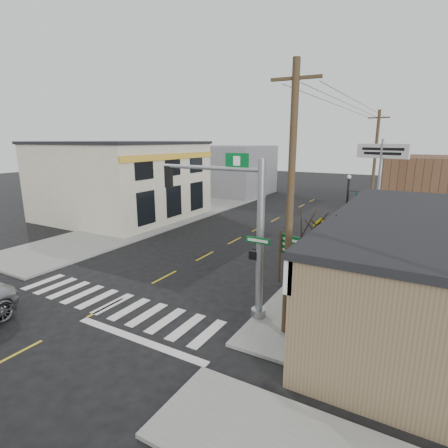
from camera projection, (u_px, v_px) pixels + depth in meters
The scene contains 19 objects.
ground at pixel (106, 307), 15.23m from camera, with size 140.00×140.00×0.00m, color black.
sidewalk_right at pixel (369, 256), 21.88m from camera, with size 6.00×38.00×0.13m, color gray.
sidewalk_left at pixel (149, 223), 30.53m from camera, with size 6.00×38.00×0.13m, color gray.
center_line at pixel (205, 256), 21.99m from camera, with size 0.12×56.00×0.01m, color gold.
crosswalk at pixel (113, 304), 15.57m from camera, with size 11.00×2.20×0.01m, color silver.
left_building at pixel (122, 181), 32.52m from camera, with size 12.00×12.00×6.80m, color beige.
bldg_distant_right at pixel (429, 185), 34.16m from camera, with size 8.00×10.00×5.60m, color brown.
bldg_distant_left at pixel (232, 170), 46.82m from camera, with size 9.00×10.00×6.40m, color slate.
traffic_signal_pole at pixel (242, 222), 13.69m from camera, with size 5.14×0.39×6.51m.
guide_sign at pixel (292, 251), 16.85m from camera, with size 1.56×0.13×2.72m.
fire_hydrant at pixel (303, 268), 18.37m from camera, with size 0.24×0.24×0.77m.
ped_crossing_sign at pixel (320, 230), 21.28m from camera, with size 0.94×0.07×2.42m.
lamp_post at pixel (348, 208), 21.94m from camera, with size 0.64×0.50×4.90m.
dance_center_sign at pixel (381, 168), 21.91m from camera, with size 3.33×0.21×7.08m.
bare_tree at pixel (319, 219), 14.22m from camera, with size 2.44×2.44×4.88m.
shrub_front at pixel (328, 331), 12.31m from camera, with size 1.17×1.17×0.88m, color #163616.
shrub_back at pixel (378, 299), 14.88m from camera, with size 1.02×1.02×0.77m, color black.
utility_pole_near at pixel (290, 203), 11.97m from camera, with size 1.65×0.25×9.51m.
utility_pole_far at pixel (374, 168), 28.17m from camera, with size 1.62×0.24×9.31m.
Camera 1 is at (11.39, -9.58, 7.11)m, focal length 28.00 mm.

